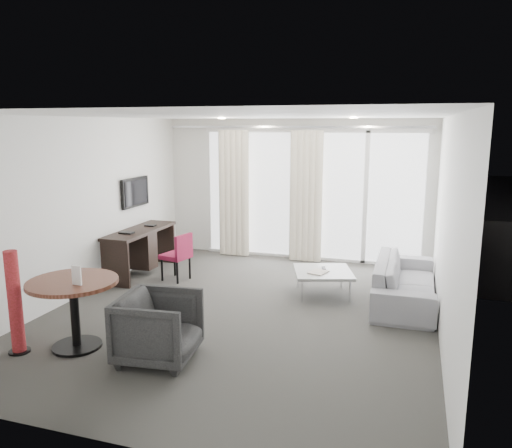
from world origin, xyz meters
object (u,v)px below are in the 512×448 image
(desk_chair, at_px, (176,257))
(sofa, at_px, (405,281))
(tub_armchair, at_px, (159,328))
(round_table, at_px, (75,314))
(rattan_chair_b, at_px, (407,220))
(coffee_table, at_px, (323,283))
(rattan_chair_a, at_px, (333,227))
(desk, at_px, (141,252))
(red_lamp, at_px, (15,302))

(desk_chair, xyz_separation_m, sofa, (3.58, 0.07, -0.08))
(tub_armchair, relative_size, sofa, 0.39)
(round_table, height_order, tub_armchair, round_table)
(rattan_chair_b, bearing_deg, desk_chair, -115.95)
(round_table, xyz_separation_m, coffee_table, (2.34, 2.63, -0.21))
(sofa, bearing_deg, coffee_table, 93.42)
(rattan_chair_a, relative_size, rattan_chair_b, 0.83)
(rattan_chair_a, bearing_deg, round_table, -83.82)
(desk_chair, height_order, coffee_table, desk_chair)
(desk, distance_m, coffee_table, 3.14)
(tub_armchair, height_order, rattan_chair_b, rattan_chair_b)
(red_lamp, height_order, rattan_chair_b, red_lamp)
(desk_chair, bearing_deg, round_table, -75.39)
(round_table, distance_m, sofa, 4.43)
(tub_armchair, xyz_separation_m, sofa, (2.46, 2.69, -0.06))
(desk_chair, bearing_deg, tub_armchair, -53.84)
(desk, bearing_deg, rattan_chair_a, 47.98)
(tub_armchair, bearing_deg, coffee_table, -32.45)
(coffee_table, height_order, sofa, sofa)
(coffee_table, distance_m, rattan_chair_a, 3.24)
(tub_armchair, xyz_separation_m, coffee_table, (1.30, 2.62, -0.18))
(tub_armchair, height_order, rattan_chair_a, rattan_chair_a)
(tub_armchair, bearing_deg, red_lamp, 94.99)
(desk, relative_size, red_lamp, 1.40)
(desk, bearing_deg, coffee_table, -2.47)
(desk_chair, bearing_deg, desk, -177.56)
(red_lamp, height_order, rattan_chair_a, red_lamp)
(round_table, bearing_deg, tub_armchair, 0.48)
(desk_chair, bearing_deg, sofa, 14.19)
(desk, distance_m, tub_armchair, 3.31)
(round_table, height_order, red_lamp, red_lamp)
(rattan_chair_a, distance_m, rattan_chair_b, 1.70)
(desk_chair, distance_m, red_lamp, 2.98)
(desk_chair, relative_size, tub_armchair, 0.96)
(rattan_chair_a, bearing_deg, rattan_chair_b, 56.08)
(desk_chair, relative_size, coffee_table, 0.94)
(coffee_table, relative_size, rattan_chair_a, 1.09)
(red_lamp, bearing_deg, desk_chair, 81.08)
(red_lamp, height_order, coffee_table, red_lamp)
(rattan_chair_b, bearing_deg, sofa, -74.32)
(coffee_table, xyz_separation_m, sofa, (1.17, 0.07, 0.12))
(rattan_chair_a, bearing_deg, red_lamp, -87.31)
(desk, height_order, tub_armchair, desk)
(desk, distance_m, round_table, 2.88)
(tub_armchair, relative_size, coffee_table, 0.98)
(round_table, xyz_separation_m, rattan_chair_b, (3.44, 6.72, 0.06))
(tub_armchair, xyz_separation_m, rattan_chair_b, (2.39, 6.71, 0.09))
(round_table, bearing_deg, sofa, 37.58)
(sofa, height_order, rattan_chair_a, rattan_chair_a)
(red_lamp, xyz_separation_m, tub_armchair, (1.58, 0.31, -0.21))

